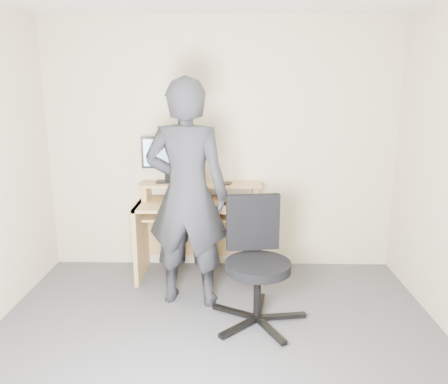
{
  "coord_description": "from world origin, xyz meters",
  "views": [
    {
      "loc": [
        0.12,
        -2.61,
        1.83
      ],
      "look_at": [
        0.04,
        1.05,
        0.95
      ],
      "focal_mm": 35.0,
      "sensor_mm": 36.0,
      "label": 1
    }
  ],
  "objects_px": {
    "person": "(187,195)",
    "office_chair": "(256,256)",
    "desk": "(200,220)",
    "monitor": "(166,155)"
  },
  "relations": [
    {
      "from": "person",
      "to": "office_chair",
      "type": "bearing_deg",
      "value": 160.99
    },
    {
      "from": "office_chair",
      "to": "person",
      "type": "distance_m",
      "value": 0.77
    },
    {
      "from": "person",
      "to": "desk",
      "type": "bearing_deg",
      "value": -87.64
    },
    {
      "from": "desk",
      "to": "monitor",
      "type": "relative_size",
      "value": 2.5
    },
    {
      "from": "office_chair",
      "to": "person",
      "type": "height_order",
      "value": "person"
    },
    {
      "from": "monitor",
      "to": "office_chair",
      "type": "height_order",
      "value": "monitor"
    },
    {
      "from": "office_chair",
      "to": "person",
      "type": "bearing_deg",
      "value": 144.52
    },
    {
      "from": "desk",
      "to": "person",
      "type": "xyz_separation_m",
      "value": [
        -0.06,
        -0.62,
        0.41
      ]
    },
    {
      "from": "monitor",
      "to": "person",
      "type": "distance_m",
      "value": 0.79
    },
    {
      "from": "desk",
      "to": "monitor",
      "type": "bearing_deg",
      "value": 165.65
    }
  ]
}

